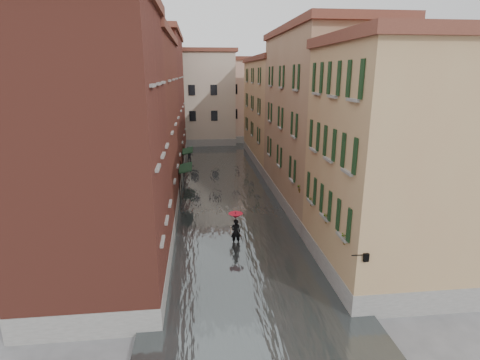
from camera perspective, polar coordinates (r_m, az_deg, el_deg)
ground at (r=21.83m, az=0.38°, el=-11.95°), size 120.00×120.00×0.00m
floodwater at (r=33.78m, az=-2.22°, el=-1.47°), size 10.00×60.00×0.20m
building_left_near at (r=18.17m, az=-21.31°, el=3.05°), size 6.00×8.00×13.00m
building_left_mid at (r=28.81m, az=-15.88°, el=7.45°), size 6.00×14.00×12.50m
building_left_far at (r=43.52m, az=-12.85°, el=11.35°), size 6.00×16.00×14.00m
building_right_near at (r=20.01m, az=21.47°, el=1.93°), size 6.00×8.00×11.50m
building_right_mid at (r=29.87m, az=11.91°, el=8.48°), size 6.00×14.00×13.00m
building_right_far at (r=44.36m, az=5.82°, el=10.11°), size 6.00×16.00×11.50m
building_end_cream at (r=57.27m, az=-7.25°, el=12.13°), size 12.00×9.00×13.00m
building_end_pink at (r=59.87m, az=1.62°, el=11.93°), size 10.00×9.00×12.00m
awning_near at (r=31.90m, az=-8.35°, el=1.74°), size 1.09×3.11×2.80m
awning_far at (r=38.92m, az=-8.05°, el=4.33°), size 1.09×3.13×2.80m
wall_lantern at (r=16.39m, az=18.53°, el=-11.04°), size 0.71×0.22×0.35m
window_planters at (r=20.52m, az=12.20°, el=-3.49°), size 0.59×8.37×0.84m
pedestrian_main at (r=23.01m, az=-0.67°, el=-7.07°), size 0.89×0.89×2.06m
pedestrian_far at (r=44.71m, az=-7.62°, el=3.68°), size 0.95×0.86×1.62m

